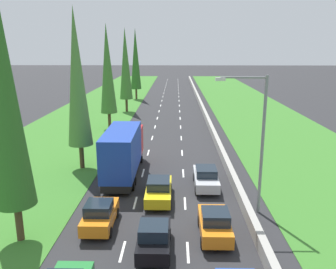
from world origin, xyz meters
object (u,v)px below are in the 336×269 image
poplar_tree_fourth (125,64)px  poplar_tree_fifth (136,59)px  black_hatchback_centre_lane (154,238)px  poplar_tree_nearest (4,90)px  orange_hatchback_right_lane (215,224)px  orange_hatchback_left_lane (100,215)px  blue_box_truck_left_lane (124,151)px  poplar_tree_third (107,69)px  yellow_sedan_centre_lane (159,190)px  silver_sedan_right_lane (206,177)px  street_light_mast (257,136)px  poplar_tree_second (77,78)px

poplar_tree_fourth → poplar_tree_fifth: (0.05, 14.41, 0.34)m
black_hatchback_centre_lane → poplar_tree_nearest: 10.88m
orange_hatchback_right_lane → black_hatchback_centre_lane: (-3.37, -1.59, 0.00)m
orange_hatchback_right_lane → orange_hatchback_left_lane: (-6.79, 0.95, 0.00)m
blue_box_truck_left_lane → poplar_tree_third: (-4.46, 17.49, 5.66)m
orange_hatchback_right_lane → black_hatchback_centre_lane: bearing=-154.8°
yellow_sedan_centre_lane → poplar_tree_third: bearing=108.9°
black_hatchback_centre_lane → yellow_sedan_centre_lane: black_hatchback_centre_lane is taller
black_hatchback_centre_lane → poplar_tree_fourth: size_ratio=0.28×
poplar_tree_nearest → silver_sedan_right_lane: bearing=35.5°
orange_hatchback_right_lane → street_light_mast: bearing=47.9°
poplar_tree_second → street_light_mast: size_ratio=1.56×
poplar_tree_second → street_light_mast: (13.56, -8.41, -2.82)m
orange_hatchback_right_lane → street_light_mast: size_ratio=0.43×
orange_hatchback_left_lane → street_light_mast: 10.86m
black_hatchback_centre_lane → poplar_tree_second: (-7.31, 13.20, 7.22)m
orange_hatchback_right_lane → black_hatchback_centre_lane: size_ratio=1.00×
orange_hatchback_right_lane → yellow_sedan_centre_lane: 5.96m
black_hatchback_centre_lane → poplar_tree_nearest: size_ratio=0.26×
orange_hatchback_left_lane → poplar_tree_second: (-3.89, 10.66, 7.22)m
poplar_tree_fifth → street_light_mast: bearing=-75.4°
silver_sedan_right_lane → blue_box_truck_left_lane: 7.23m
orange_hatchback_right_lane → orange_hatchback_left_lane: 6.85m
orange_hatchback_left_lane → poplar_tree_nearest: 8.89m
poplar_tree_nearest → black_hatchback_centre_lane: bearing=-7.7°
poplar_tree_nearest → orange_hatchback_left_lane: bearing=19.7°
yellow_sedan_centre_lane → blue_box_truck_left_lane: bearing=123.3°
black_hatchback_centre_lane → blue_box_truck_left_lane: blue_box_truck_left_lane is taller
silver_sedan_right_lane → blue_box_truck_left_lane: (-6.71, 2.32, 1.37)m
poplar_tree_third → blue_box_truck_left_lane: bearing=-75.7°
silver_sedan_right_lane → poplar_tree_second: size_ratio=0.32×
poplar_tree_nearest → yellow_sedan_centre_lane: bearing=35.7°
street_light_mast → orange_hatchback_right_lane: bearing=-132.1°
yellow_sedan_centre_lane → poplar_tree_fifth: 50.49m
orange_hatchback_right_lane → orange_hatchback_left_lane: size_ratio=1.00×
blue_box_truck_left_lane → poplar_tree_fifth: size_ratio=0.65×
poplar_tree_second → poplar_tree_fourth: (0.16, 28.30, -0.13)m
orange_hatchback_left_lane → blue_box_truck_left_lane: 8.85m
poplar_tree_fifth → street_light_mast: size_ratio=1.60×
blue_box_truck_left_lane → street_light_mast: street_light_mast is taller
poplar_tree_nearest → orange_hatchback_right_lane: bearing=2.9°
orange_hatchback_left_lane → poplar_tree_fifth: 54.01m
silver_sedan_right_lane → poplar_tree_nearest: size_ratio=0.30×
yellow_sedan_centre_lane → black_hatchback_centre_lane: bearing=-89.5°
poplar_tree_third → poplar_tree_second: bearing=-88.6°
orange_hatchback_left_lane → street_light_mast: bearing=13.1°
street_light_mast → poplar_tree_second: bearing=148.2°
poplar_tree_third → poplar_tree_fourth: size_ratio=0.99×
orange_hatchback_left_lane → poplar_tree_fifth: poplar_tree_fifth is taller
blue_box_truck_left_lane → orange_hatchback_left_lane: bearing=-91.2°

